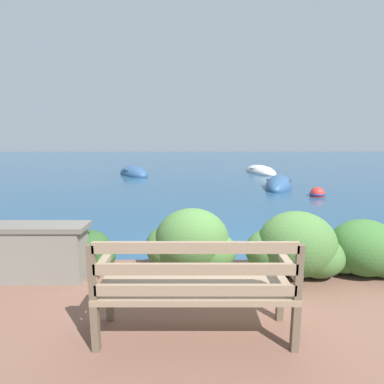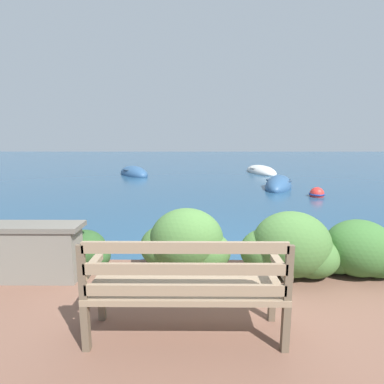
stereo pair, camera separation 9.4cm
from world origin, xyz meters
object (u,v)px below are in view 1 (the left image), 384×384
Objects in this scene: rowboat_mid at (132,174)px; mooring_buoy at (316,194)px; park_bench at (194,286)px; rowboat_far at (259,171)px; rowboat_nearest at (277,186)px.

rowboat_mid is 9.33m from mooring_buoy.
mooring_buoy is at bearing 55.93° from park_bench.
mooring_buoy is at bearing -5.60° from rowboat_far.
mooring_buoy is (0.76, -1.85, 0.01)m from rowboat_nearest.
rowboat_mid is at bearing 98.10° from park_bench.
rowboat_nearest is at bearing -156.16° from rowboat_mid.
rowboat_nearest is at bearing 112.44° from mooring_buoy.
rowboat_mid is at bearing 141.27° from mooring_buoy.
park_bench is 0.62× the size of rowboat_mid.
park_bench is at bearing 158.44° from rowboat_mid.
park_bench is at bearing -22.96° from rowboat_far.
rowboat_nearest is 5.49× the size of mooring_buoy.
rowboat_far is 7.06m from mooring_buoy.
rowboat_nearest is at bearing 64.97° from park_bench.
mooring_buoy is at bearing 44.67° from rowboat_nearest.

